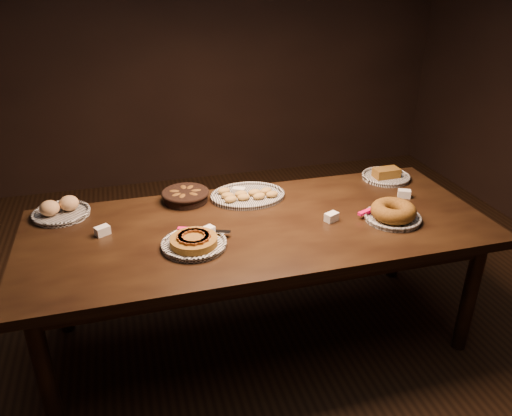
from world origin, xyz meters
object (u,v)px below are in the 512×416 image
object	(u,v)px
apple_tart_plate	(194,242)
madeleine_platter	(247,195)
buffet_table	(259,236)
bundt_cake_plate	(393,213)

from	to	relation	value
apple_tart_plate	madeleine_platter	bearing A→B (deg)	35.01
apple_tart_plate	madeleine_platter	size ratio (longest dim) A/B	0.83
buffet_table	apple_tart_plate	xyz separation A→B (m)	(-0.36, -0.13, 0.10)
bundt_cake_plate	buffet_table	bearing A→B (deg)	172.43
buffet_table	bundt_cake_plate	world-z (taller)	bundt_cake_plate
buffet_table	madeleine_platter	size ratio (longest dim) A/B	5.62
buffet_table	bundt_cake_plate	distance (m)	0.72
madeleine_platter	bundt_cake_plate	size ratio (longest dim) A/B	1.32
apple_tart_plate	bundt_cake_plate	size ratio (longest dim) A/B	1.09
buffet_table	madeleine_platter	xyz separation A→B (m)	(0.02, 0.33, 0.09)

